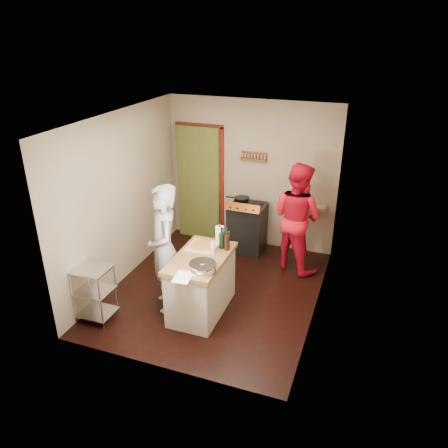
% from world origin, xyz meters
% --- Properties ---
extents(floor, '(3.50, 3.50, 0.00)m').
position_xyz_m(floor, '(0.00, 0.00, 0.00)').
color(floor, black).
rests_on(floor, ground).
extents(back_wall, '(3.00, 0.44, 2.60)m').
position_xyz_m(back_wall, '(-0.64, 1.78, 1.13)').
color(back_wall, tan).
rests_on(back_wall, ground).
extents(left_wall, '(0.04, 3.50, 2.60)m').
position_xyz_m(left_wall, '(-1.50, 0.00, 1.30)').
color(left_wall, tan).
rests_on(left_wall, ground).
extents(right_wall, '(0.04, 3.50, 2.60)m').
position_xyz_m(right_wall, '(1.50, 0.00, 1.30)').
color(right_wall, tan).
rests_on(right_wall, ground).
extents(ceiling, '(3.00, 3.50, 0.02)m').
position_xyz_m(ceiling, '(0.00, 0.00, 2.61)').
color(ceiling, white).
rests_on(ceiling, back_wall).
extents(stove, '(0.60, 0.63, 1.00)m').
position_xyz_m(stove, '(0.05, 1.42, 0.45)').
color(stove, black).
rests_on(stove, ground).
extents(wire_shelving, '(0.48, 0.40, 0.80)m').
position_xyz_m(wire_shelving, '(-1.28, -1.20, 0.44)').
color(wire_shelving, silver).
rests_on(wire_shelving, ground).
extents(island, '(0.68, 1.29, 1.17)m').
position_xyz_m(island, '(0.00, -0.53, 0.46)').
color(island, '#C0B5A3').
rests_on(island, ground).
extents(person_stripe, '(0.75, 0.80, 1.83)m').
position_xyz_m(person_stripe, '(-0.51, -0.60, 0.91)').
color(person_stripe, '#A4A5A9').
rests_on(person_stripe, ground).
extents(person_red, '(1.09, 1.00, 1.80)m').
position_xyz_m(person_red, '(0.96, 1.12, 0.90)').
color(person_red, red).
rests_on(person_red, ground).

